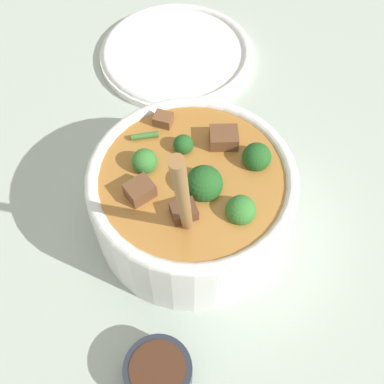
# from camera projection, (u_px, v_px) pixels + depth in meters

# --- Properties ---
(ground_plane) EXTENTS (4.00, 4.00, 0.00)m
(ground_plane) POSITION_uv_depth(u_px,v_px,m) (192.00, 222.00, 0.64)
(ground_plane) COLOR #ADBCAD
(stew_bowl) EXTENTS (0.25, 0.25, 0.31)m
(stew_bowl) POSITION_uv_depth(u_px,v_px,m) (192.00, 196.00, 0.59)
(stew_bowl) COLOR white
(stew_bowl) RESTS_ON ground_plane
(condiment_bowl) EXTENTS (0.07, 0.07, 0.04)m
(condiment_bowl) POSITION_uv_depth(u_px,v_px,m) (158.00, 372.00, 0.52)
(condiment_bowl) COLOR #232833
(condiment_bowl) RESTS_ON ground_plane
(empty_plate) EXTENTS (0.26, 0.26, 0.02)m
(empty_plate) POSITION_uv_depth(u_px,v_px,m) (177.00, 53.00, 0.81)
(empty_plate) COLOR white
(empty_plate) RESTS_ON ground_plane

